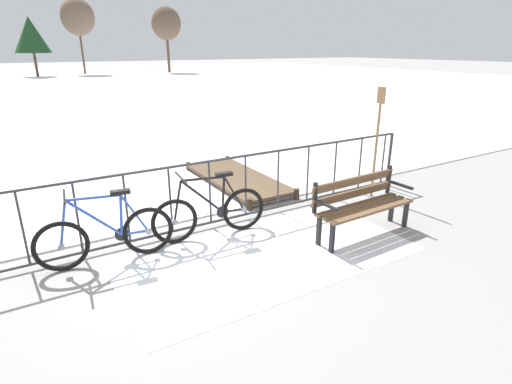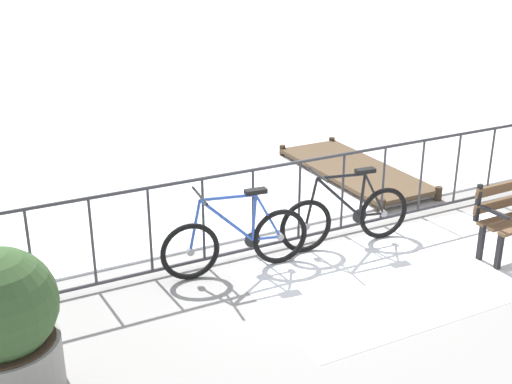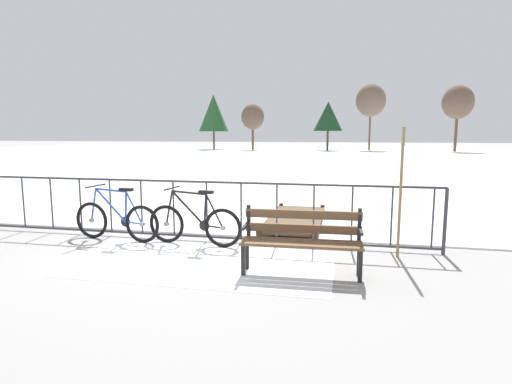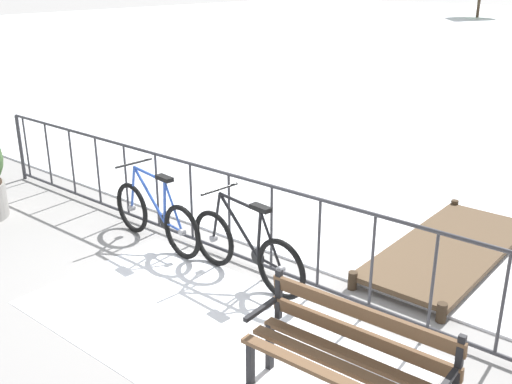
% 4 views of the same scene
% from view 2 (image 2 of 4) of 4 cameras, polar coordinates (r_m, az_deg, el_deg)
% --- Properties ---
extents(ground_plane, '(160.00, 160.00, 0.00)m').
position_cam_2_polar(ground_plane, '(8.08, 3.66, -4.45)').
color(ground_plane, gray).
extents(snow_patch, '(3.91, 1.98, 0.01)m').
position_cam_2_polar(snow_patch, '(7.70, 13.99, -6.45)').
color(snow_patch, white).
rests_on(snow_patch, ground).
extents(railing_fence, '(9.06, 0.06, 1.07)m').
position_cam_2_polar(railing_fence, '(7.85, 3.75, -0.78)').
color(railing_fence, '#38383D').
rests_on(railing_fence, ground).
extents(bicycle_near_railing, '(1.71, 0.52, 0.97)m').
position_cam_2_polar(bicycle_near_railing, '(7.29, -1.69, -4.22)').
color(bicycle_near_railing, black).
rests_on(bicycle_near_railing, ground).
extents(bicycle_second, '(1.71, 0.52, 0.97)m').
position_cam_2_polar(bicycle_second, '(7.96, 7.76, -2.12)').
color(bicycle_second, black).
rests_on(bicycle_second, ground).
extents(planter_with_shrub, '(0.92, 0.92, 1.27)m').
position_cam_2_polar(planter_with_shrub, '(5.69, -21.01, -10.65)').
color(planter_with_shrub, gray).
rests_on(planter_with_shrub, ground).
extents(wooden_dock, '(1.10, 2.82, 0.20)m').
position_cam_2_polar(wooden_dock, '(10.33, 8.40, 1.95)').
color(wooden_dock, brown).
rests_on(wooden_dock, ground).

